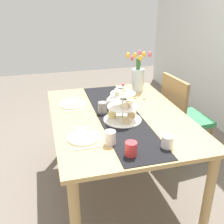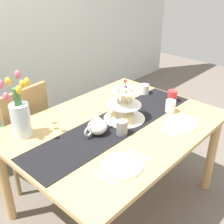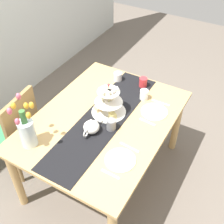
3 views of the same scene
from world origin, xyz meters
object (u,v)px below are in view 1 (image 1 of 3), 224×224
Objects in this scene: mug_grey at (103,108)px; knife_left at (75,111)px; teapot at (113,101)px; dinner_plate_right at (84,137)px; knife_right at (87,148)px; fork_left at (70,99)px; mug_orange at (131,149)px; dinner_plate_left at (72,104)px; fork_right at (80,128)px; chair_left at (182,115)px; dining_table at (119,126)px; cream_jug at (167,142)px; tulip_vase at (138,76)px; mug_white_text at (110,138)px; tiered_cake_stand at (123,108)px.

knife_left is at bearing -115.17° from mug_grey.
dinner_plate_right is at bearing -35.93° from teapot.
mug_grey is (-0.51, 0.22, 0.05)m from knife_right.
dinner_plate_right is at bearing 0.00° from fork_left.
mug_grey is 0.66m from mug_orange.
dinner_plate_left reaches higher than fork_right.
dinner_plate_left is at bearing -89.74° from chair_left.
dining_table is 8.62× the size of knife_right.
teapot is 1.04× the size of dinner_plate_right.
knife_left is 1.79× the size of mug_orange.
mug_grey is at bearing 29.31° from fork_left.
cream_jug is 0.89× the size of mug_grey.
chair_left reaches higher than knife_right.
dinner_plate_right is 1.53× the size of fork_right.
fork_left is (-0.15, 0.00, -0.00)m from dinner_plate_left.
dinner_plate_left is 0.94m from mug_orange.
tulip_vase reaches higher than chair_left.
teapot is at bearing 162.90° from mug_white_text.
tulip_vase is 0.71m from fork_left.
tiered_cake_stand is 0.38m from mug_white_text.
knife_left is (0.00, -0.34, -0.06)m from teapot.
teapot reaches higher than knife_left.
teapot is at bearing -167.32° from cream_jug.
tulip_vase is at bearing 106.30° from dinner_plate_left.
mug_white_text is (-0.14, -0.35, 0.01)m from cream_jug.
tulip_vase is at bearing 134.92° from teapot.
dinner_plate_left and dinner_plate_right have the same top height.
mug_orange is (1.05, 0.25, 0.04)m from fork_left.
dinner_plate_left is 1.35× the size of knife_right.
knife_left is at bearing -145.24° from cream_jug.
chair_left is (-0.33, 0.77, -0.14)m from dining_table.
tulip_vase is at bearing 170.56° from cream_jug.
chair_left is 6.07× the size of fork_left.
tulip_vase reaches higher than mug_orange.
dining_table is at bearing -163.48° from cream_jug.
knife_left is at bearing 180.00° from fork_right.
tiered_cake_stand is at bearing 0.59° from teapot.
teapot reaches higher than mug_grey.
teapot is at bearing 50.05° from fork_left.
mug_white_text is (0.27, 0.16, 0.04)m from fork_right.
cream_jug reaches higher than dinner_plate_left.
mug_orange is (0.76, 0.25, 0.04)m from knife_left.
tulip_vase is at bearing -114.82° from chair_left.
dinner_plate_right is 2.42× the size of mug_orange.
cream_jug is at bearing 96.69° from mug_orange.
tiered_cake_stand reaches higher than mug_white_text.
cream_jug reaches higher than dining_table.
dinner_plate_left is 0.15m from fork_left.
knife_right is 1.79× the size of mug_white_text.
fork_left and fork_right have the same top height.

